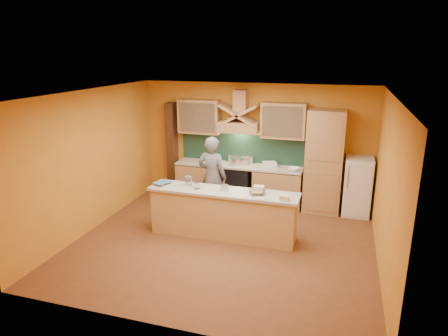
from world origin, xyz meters
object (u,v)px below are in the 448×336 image
(stove, at_px, (238,184))
(mixing_bowl, at_px, (257,192))
(fridge, at_px, (357,186))
(person, at_px, (212,177))
(kitchen_scale, at_px, (224,188))

(stove, distance_m, mixing_bowl, 2.15)
(fridge, bearing_deg, person, -161.83)
(kitchen_scale, bearing_deg, stove, 120.33)
(stove, xyz_separation_m, person, (-0.32, -0.99, 0.44))
(person, height_order, mixing_bowl, person)
(stove, bearing_deg, kitchen_scale, -83.17)
(person, distance_m, mixing_bowl, 1.49)
(kitchen_scale, bearing_deg, person, 144.71)
(kitchen_scale, bearing_deg, fridge, 60.84)
(mixing_bowl, bearing_deg, stove, 114.48)
(fridge, distance_m, kitchen_scale, 3.13)
(fridge, relative_size, mixing_bowl, 4.33)
(stove, distance_m, person, 1.13)
(kitchen_scale, height_order, mixing_bowl, kitchen_scale)
(person, relative_size, kitchen_scale, 16.72)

